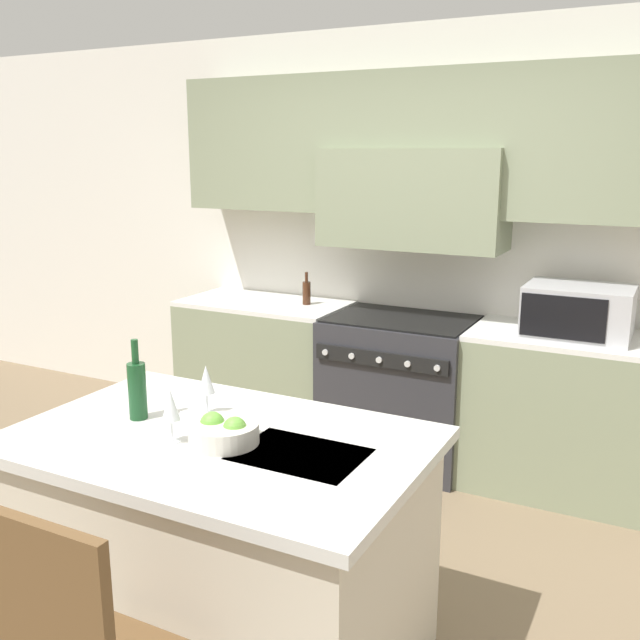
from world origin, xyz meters
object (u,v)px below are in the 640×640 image
Objects in this scene: wine_bottle at (137,389)px; oil_bottle_on_counter at (307,292)px; range_stove at (400,389)px; microwave at (578,311)px; fruit_bowl at (223,432)px; wine_glass_far at (206,381)px; wine_glass_near at (171,407)px.

oil_bottle_on_counter is at bearing 100.48° from wine_bottle.
range_stove is 1.19m from microwave.
fruit_bowl is (-0.91, -2.10, -0.12)m from microwave.
wine_glass_far is at bearing -93.43° from range_stove.
wine_bottle reaches higher than fruit_bowl.
wine_glass_far is at bearing -72.93° from oil_bottle_on_counter.
microwave reaches higher than wine_glass_far.
wine_bottle is 1.25× the size of fruit_bowl.
wine_glass_near is at bearing -154.36° from fruit_bowl.
fruit_bowl is (0.23, -0.22, -0.09)m from wine_glass_far.
wine_glass_near is 0.30m from wine_glass_far.
microwave is 2.82× the size of wine_glass_near.
fruit_bowl reaches higher than range_stove.
fruit_bowl is 2.31m from oil_bottle_on_counter.
wine_glass_far is (0.21, 0.17, 0.01)m from wine_bottle.
microwave reaches higher than range_stove.
wine_glass_near is 1.00× the size of wine_glass_far.
oil_bottle_on_counter is (-0.71, 0.07, 0.55)m from range_stove.
wine_glass_near and wine_glass_far have the same top height.
fruit_bowl is (0.12, -2.09, 0.49)m from range_stove.
range_stove is 3.65× the size of fruit_bowl.
microwave is at bearing 56.84° from wine_bottle.
range_stove is at bearing 88.67° from wine_glass_near.
fruit_bowl is at bearing -113.36° from microwave.
wine_glass_far is at bearing -121.07° from microwave.
wine_bottle is at bearing -98.86° from range_stove.
wine_bottle is at bearing -79.52° from oil_bottle_on_counter.
wine_glass_far is 0.91× the size of oil_bottle_on_counter.
wine_glass_near is (0.27, -0.13, 0.01)m from wine_bottle.
wine_glass_near is 0.78× the size of fruit_bowl.
wine_glass_near is at bearing -73.61° from oil_bottle_on_counter.
fruit_bowl is at bearing 25.64° from wine_glass_near.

